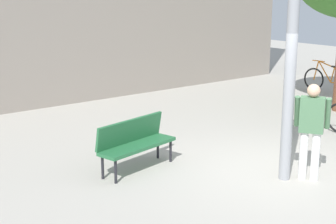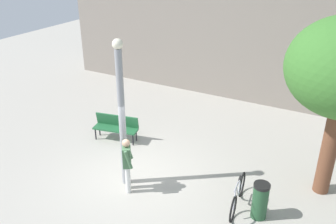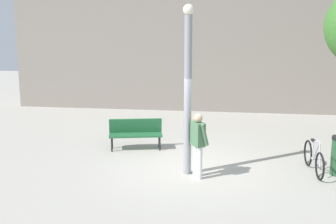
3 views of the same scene
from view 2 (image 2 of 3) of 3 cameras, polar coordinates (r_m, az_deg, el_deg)
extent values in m
plane|color=#A8A399|center=(11.18, -5.16, -10.23)|extent=(36.00, 36.00, 0.00)
cylinder|color=gray|center=(9.96, -7.25, -1.44)|extent=(0.19, 0.19, 4.06)
sphere|color=#F2EACC|center=(9.20, -7.98, 10.59)|extent=(0.28, 0.28, 0.28)
cylinder|color=white|center=(10.53, -6.33, -9.96)|extent=(0.14, 0.14, 0.85)
cylinder|color=white|center=(10.37, -6.36, -10.60)|extent=(0.14, 0.14, 0.85)
cube|color=#47704C|center=(10.05, -6.54, -6.91)|extent=(0.40, 0.46, 0.60)
sphere|color=tan|center=(9.84, -6.66, -4.89)|extent=(0.22, 0.22, 0.22)
cylinder|color=#47704C|center=(10.24, -6.23, -6.02)|extent=(0.24, 0.20, 0.55)
cylinder|color=#47704C|center=(9.82, -6.29, -7.54)|extent=(0.24, 0.20, 0.55)
cube|color=#236038|center=(12.97, -8.30, -2.66)|extent=(1.66, 0.76, 0.06)
cube|color=#236038|center=(13.01, -8.02, -1.32)|extent=(1.59, 0.45, 0.44)
cylinder|color=black|center=(12.70, -5.56, -4.40)|extent=(0.05, 0.05, 0.42)
cylinder|color=black|center=(13.26, -11.36, -3.44)|extent=(0.05, 0.05, 0.42)
cylinder|color=black|center=(12.95, -5.04, -3.73)|extent=(0.05, 0.05, 0.42)
cylinder|color=black|center=(13.50, -10.74, -2.82)|extent=(0.05, 0.05, 0.42)
cylinder|color=brown|center=(10.81, 24.05, -5.62)|extent=(0.43, 0.43, 2.65)
torus|color=black|center=(9.60, 10.24, -14.83)|extent=(0.13, 0.71, 0.71)
torus|color=black|center=(10.46, 11.62, -11.14)|extent=(0.13, 0.71, 0.71)
cylinder|color=#ADADB7|center=(9.71, 10.86, -12.23)|extent=(0.09, 0.50, 0.64)
cylinder|color=#ADADB7|center=(9.61, 11.04, -10.94)|extent=(0.10, 0.58, 0.18)
cylinder|color=#ADADB7|center=(9.98, 11.19, -11.62)|extent=(0.05, 0.14, 0.48)
cylinder|color=#ADADB7|center=(10.28, 11.31, -12.04)|extent=(0.09, 0.50, 0.04)
cylinder|color=#ADADB7|center=(9.47, 10.46, -13.27)|extent=(0.05, 0.17, 0.63)
cube|color=black|center=(9.86, 11.38, -10.23)|extent=(0.10, 0.21, 0.04)
cylinder|color=#ADADB7|center=(9.34, 10.70, -11.55)|extent=(0.08, 0.44, 0.03)
cylinder|color=#234C2D|center=(9.77, 14.30, -13.60)|extent=(0.40, 0.40, 0.94)
cylinder|color=black|center=(9.47, 14.63, -11.19)|extent=(0.42, 0.42, 0.08)
camera|label=1|loc=(12.60, -50.44, 0.91)|focal=54.91mm
camera|label=3|loc=(6.64, -97.86, -25.34)|focal=50.86mm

